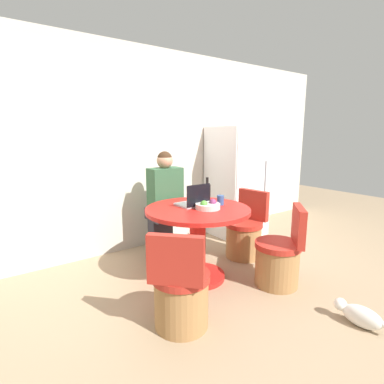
# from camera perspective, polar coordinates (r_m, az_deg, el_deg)

# --- Properties ---
(ground_plane) EXTENTS (12.00, 12.00, 0.00)m
(ground_plane) POSITION_cam_1_polar(r_m,az_deg,el_deg) (3.17, 3.52, -17.59)
(ground_plane) COLOR #9E8466
(wall_back) EXTENTS (7.00, 0.06, 2.60)m
(wall_back) POSITION_cam_1_polar(r_m,az_deg,el_deg) (4.01, -9.71, 7.85)
(wall_back) COLOR beige
(wall_back) RESTS_ON ground_plane
(refrigerator) EXTENTS (0.73, 0.71, 1.61)m
(refrigerator) POSITION_cam_1_polar(r_m,az_deg,el_deg) (4.54, 8.58, 2.01)
(refrigerator) COLOR white
(refrigerator) RESTS_ON ground_plane
(dining_table) EXTENTS (1.07, 1.07, 0.77)m
(dining_table) POSITION_cam_1_polar(r_m,az_deg,el_deg) (3.13, 1.08, -7.52)
(dining_table) COLOR red
(dining_table) RESTS_ON ground_plane
(chair_right_side) EXTENTS (0.47, 0.46, 0.82)m
(chair_right_side) POSITION_cam_1_polar(r_m,az_deg,el_deg) (3.82, 9.99, -8.08)
(chair_right_side) COLOR #9E7042
(chair_right_side) RESTS_ON ground_plane
(chair_near_right_corner) EXTENTS (0.53, 0.53, 0.82)m
(chair_near_right_corner) POSITION_cam_1_polar(r_m,az_deg,el_deg) (3.21, 16.29, -12.18)
(chair_near_right_corner) COLOR #9E7042
(chair_near_right_corner) RESTS_ON ground_plane
(chair_near_left_corner) EXTENTS (0.53, 0.53, 0.82)m
(chair_near_left_corner) POSITION_cam_1_polar(r_m,az_deg,el_deg) (2.48, -2.16, -19.01)
(chair_near_left_corner) COLOR #9E7042
(chair_near_left_corner) RESTS_ON ground_plane
(person_seated) EXTENTS (0.40, 0.37, 1.31)m
(person_seated) POSITION_cam_1_polar(r_m,az_deg,el_deg) (3.71, -5.43, -1.52)
(person_seated) COLOR #2D2D38
(person_seated) RESTS_ON ground_plane
(laptop) EXTENTS (0.29, 0.26, 0.24)m
(laptop) POSITION_cam_1_polar(r_m,az_deg,el_deg) (3.13, 0.28, -1.81)
(laptop) COLOR #B7B7BC
(laptop) RESTS_ON dining_table
(fruit_bowl) EXTENTS (0.25, 0.25, 0.10)m
(fruit_bowl) POSITION_cam_1_polar(r_m,az_deg,el_deg) (3.02, 3.05, -2.61)
(fruit_bowl) COLOR beige
(fruit_bowl) RESTS_ON dining_table
(coffee_cup) EXTENTS (0.07, 0.07, 0.10)m
(coffee_cup) POSITION_cam_1_polar(r_m,az_deg,el_deg) (3.19, 5.44, -1.56)
(coffee_cup) COLOR #2D4C84
(coffee_cup) RESTS_ON dining_table
(bottle) EXTENTS (0.07, 0.07, 0.28)m
(bottle) POSITION_cam_1_polar(r_m,az_deg,el_deg) (3.27, 2.90, -0.17)
(bottle) COLOR black
(bottle) RESTS_ON dining_table
(cat) EXTENTS (0.16, 0.42, 0.17)m
(cat) POSITION_cam_1_polar(r_m,az_deg,el_deg) (2.92, 29.26, -19.77)
(cat) COLOR white
(cat) RESTS_ON ground_plane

